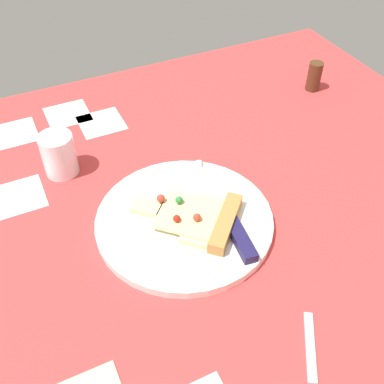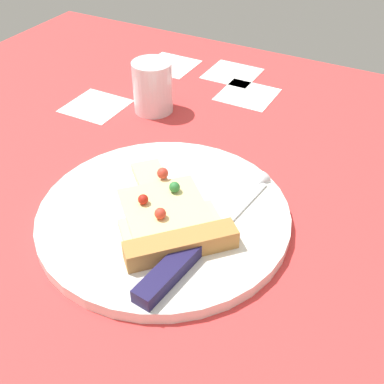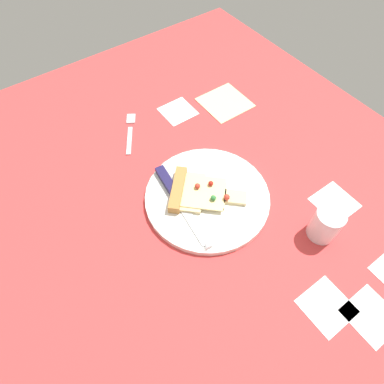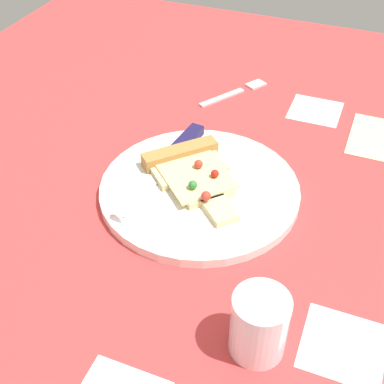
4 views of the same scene
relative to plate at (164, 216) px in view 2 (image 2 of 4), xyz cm
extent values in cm
cube|color=#D13838|center=(7.95, 2.83, -2.23)|extent=(121.55, 121.55, 3.00)
cube|color=white|center=(-39.99, -9.52, -0.83)|extent=(9.00, 9.00, 0.20)
cube|color=white|center=(-33.78, -3.87, -0.83)|extent=(9.00, 9.00, 0.20)
cube|color=white|center=(-18.41, -23.98, -0.83)|extent=(9.00, 9.00, 0.20)
cube|color=white|center=(-37.83, -21.32, -0.83)|extent=(9.00, 9.00, 0.20)
cylinder|color=white|center=(0.00, 0.00, 0.00)|extent=(29.37, 29.37, 1.47)
cube|color=beige|center=(2.76, 2.90, 1.23)|extent=(12.11, 11.93, 1.00)
cube|color=beige|center=(-1.03, -1.09, 1.23)|extent=(9.08, 9.02, 1.00)
cube|color=beige|center=(-4.48, -4.71, 1.23)|extent=(6.19, 6.25, 1.00)
cube|color=#EDD88C|center=(0.69, 0.72, 1.88)|extent=(13.56, 13.59, 0.30)
cube|color=#B27A3D|center=(4.82, 5.07, 1.83)|extent=(10.49, 10.15, 2.20)
sphere|color=red|center=(2.45, 1.12, 2.68)|extent=(1.29, 1.29, 1.29)
sphere|color=red|center=(-3.97, -2.43, 2.73)|extent=(1.39, 1.39, 1.39)
sphere|color=#2D7A38|center=(-2.34, 0.15, 2.68)|extent=(1.29, 1.29, 1.29)
sphere|color=#B21E14|center=(1.25, -1.88, 2.63)|extent=(1.20, 1.20, 1.20)
cube|color=silver|center=(-4.20, 7.15, 0.88)|extent=(12.15, 3.38, 0.30)
cone|color=silver|center=(-10.16, 7.84, 0.88)|extent=(2.22, 2.22, 2.00)
cube|color=#1E1947|center=(7.72, 5.75, 1.53)|extent=(10.19, 3.35, 1.60)
cylinder|color=white|center=(-21.92, -15.04, 3.29)|extent=(6.19, 6.19, 8.04)
camera|label=1|loc=(47.32, -21.07, 56.28)|focal=43.08mm
camera|label=2|loc=(35.78, 23.06, 37.57)|focal=45.34mm
camera|label=3|loc=(-33.60, 28.42, 65.83)|focal=31.27mm
camera|label=4|loc=(-54.68, -20.32, 49.54)|focal=48.57mm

